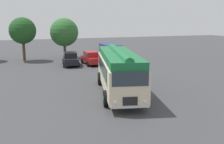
% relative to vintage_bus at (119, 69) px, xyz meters
% --- Properties ---
extents(ground_plane, '(120.00, 120.00, 0.00)m').
position_rel_vintage_bus_xyz_m(ground_plane, '(-0.11, -0.02, -1.89)').
color(ground_plane, '#3D3D3F').
extents(vintage_bus, '(4.74, 10.38, 3.49)m').
position_rel_vintage_bus_xyz_m(vintage_bus, '(0.00, 0.00, 0.00)').
color(vintage_bus, beige).
rests_on(vintage_bus, ground).
extents(car_near_left, '(2.37, 4.39, 1.66)m').
position_rel_vintage_bus_xyz_m(car_near_left, '(-1.12, 13.68, -1.05)').
color(car_near_left, black).
rests_on(car_near_left, ground).
extents(car_mid_left, '(2.07, 4.25, 1.66)m').
position_rel_vintage_bus_xyz_m(car_mid_left, '(1.53, 13.51, -1.05)').
color(car_mid_left, maroon).
rests_on(car_mid_left, ground).
extents(box_van, '(2.43, 5.81, 2.50)m').
position_rel_vintage_bus_xyz_m(box_van, '(4.18, 13.00, -0.53)').
color(box_van, navy).
rests_on(box_van, ground).
extents(tree_left_of_centre, '(3.62, 3.62, 5.99)m').
position_rel_vintage_bus_xyz_m(tree_left_of_centre, '(-6.50, 19.55, 2.28)').
color(tree_left_of_centre, '#4C3823').
rests_on(tree_left_of_centre, ground).
extents(tree_centre, '(4.13, 4.13, 5.89)m').
position_rel_vintage_bus_xyz_m(tree_centre, '(-0.66, 20.23, 1.95)').
color(tree_centre, '#4C3823').
rests_on(tree_centre, ground).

